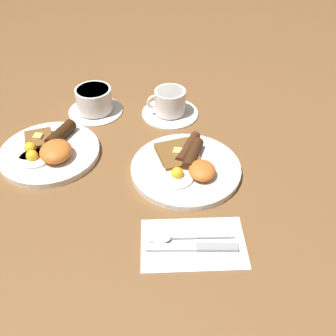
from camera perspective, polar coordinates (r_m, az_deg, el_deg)
name	(u,v)px	position (r m, az deg, el deg)	size (l,w,h in m)	color
ground_plane	(186,171)	(0.90, 2.58, -0.51)	(3.00, 3.00, 0.00)	brown
breakfast_plate_near	(186,166)	(0.89, 2.70, 0.25)	(0.25, 0.25, 0.04)	white
breakfast_plate_far	(49,151)	(0.97, -16.84, 2.42)	(0.24, 0.24, 0.05)	white
teacup_near	(170,105)	(1.07, 0.26, 9.20)	(0.15, 0.15, 0.07)	white
teacup_far	(94,101)	(1.10, -10.64, 9.47)	(0.15, 0.15, 0.07)	white
napkin	(191,243)	(0.76, 3.37, -10.86)	(0.12, 0.20, 0.01)	white
knife	(197,247)	(0.75, 4.26, -11.36)	(0.02, 0.17, 0.01)	silver
spoon	(169,237)	(0.76, 0.15, -9.95)	(0.03, 0.16, 0.01)	silver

